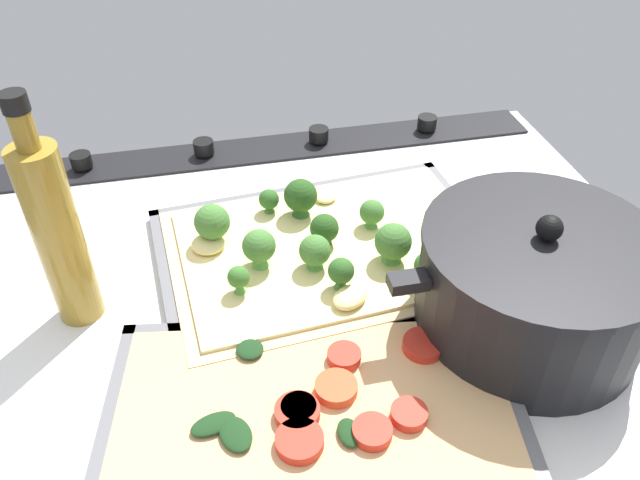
% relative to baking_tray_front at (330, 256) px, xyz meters
% --- Properties ---
extents(ground_plane, '(0.82, 0.65, 0.03)m').
position_rel_baking_tray_front_xyz_m(ground_plane, '(0.04, 0.04, -0.02)').
color(ground_plane, white).
extents(stove_control_panel, '(0.79, 0.07, 0.03)m').
position_rel_baking_tray_front_xyz_m(stove_control_panel, '(0.04, -0.25, 0.00)').
color(stove_control_panel, black).
rests_on(stove_control_panel, ground_plane).
extents(baking_tray_front, '(0.40, 0.30, 0.01)m').
position_rel_baking_tray_front_xyz_m(baking_tray_front, '(0.00, 0.00, 0.00)').
color(baking_tray_front, slate).
rests_on(baking_tray_front, ground_plane).
extents(broccoli_pizza, '(0.37, 0.28, 0.06)m').
position_rel_baking_tray_front_xyz_m(broccoli_pizza, '(0.00, 0.00, 0.02)').
color(broccoli_pizza, '#D3B77F').
rests_on(broccoli_pizza, baking_tray_front).
extents(baking_tray_back, '(0.39, 0.27, 0.01)m').
position_rel_baking_tray_front_xyz_m(baking_tray_back, '(0.06, 0.20, 0.00)').
color(baking_tray_back, slate).
rests_on(baking_tray_back, ground_plane).
extents(veggie_pizza_back, '(0.37, 0.24, 0.02)m').
position_rel_baking_tray_front_xyz_m(veggie_pizza_back, '(0.06, 0.20, 0.01)').
color(veggie_pizza_back, tan).
rests_on(veggie_pizza_back, baking_tray_back).
extents(cooking_pot, '(0.29, 0.22, 0.14)m').
position_rel_baking_tray_front_xyz_m(cooking_pot, '(-0.16, 0.14, 0.05)').
color(cooking_pot, black).
rests_on(cooking_pot, ground_plane).
extents(oil_bottle, '(0.04, 0.04, 0.24)m').
position_rel_baking_tray_front_xyz_m(oil_bottle, '(0.27, 0.03, 0.10)').
color(oil_bottle, olive).
rests_on(oil_bottle, ground_plane).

